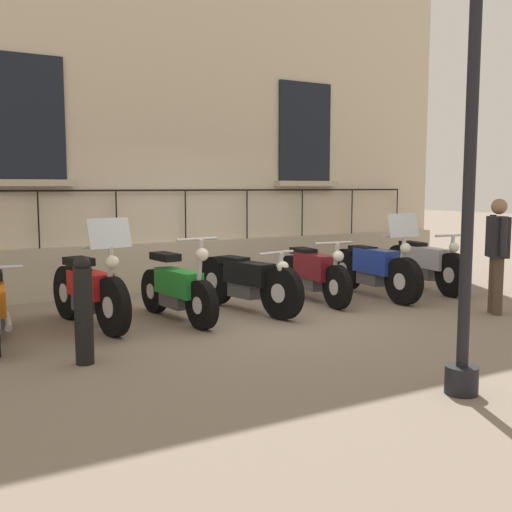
{
  "coord_description": "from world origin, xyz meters",
  "views": [
    {
      "loc": [
        7.12,
        -4.18,
        1.75
      ],
      "look_at": [
        -0.09,
        0.0,
        0.8
      ],
      "focal_mm": 42.91,
      "sensor_mm": 36.0,
      "label": 1
    }
  ],
  "objects": [
    {
      "name": "motorcycle_silver",
      "position": [
        -0.3,
        3.42,
        0.44
      ],
      "size": [
        2.11,
        0.62,
        0.99
      ],
      "color": "black",
      "rests_on": "ground_plane"
    },
    {
      "name": "motorcycle_blue",
      "position": [
        -0.22,
        2.24,
        0.45
      ],
      "size": [
        2.15,
        0.63,
        1.36
      ],
      "color": "black",
      "rests_on": "ground_plane"
    },
    {
      "name": "motorcycle_red",
      "position": [
        -0.39,
        -2.22,
        0.45
      ],
      "size": [
        1.97,
        0.64,
        1.39
      ],
      "color": "black",
      "rests_on": "ground_plane"
    },
    {
      "name": "motorcycle_black",
      "position": [
        -0.25,
        -0.05,
        0.43
      ],
      "size": [
        2.1,
        0.71,
        0.9
      ],
      "color": "black",
      "rests_on": "ground_plane"
    },
    {
      "name": "building_facade",
      "position": [
        -2.89,
        0.0,
        4.25
      ],
      "size": [
        0.82,
        11.44,
        8.75
      ],
      "color": "beige",
      "rests_on": "ground_plane"
    },
    {
      "name": "ground_plane",
      "position": [
        0.0,
        0.0,
        0.0
      ],
      "size": [
        60.0,
        60.0,
        0.0
      ],
      "primitive_type": "plane",
      "color": "gray"
    },
    {
      "name": "pedestrian_standing",
      "position": [
        1.6,
        2.84,
        0.89
      ],
      "size": [
        0.46,
        0.38,
        1.59
      ],
      "color": "#47382D",
      "rests_on": "ground_plane"
    },
    {
      "name": "motorcycle_green",
      "position": [
        -0.21,
        -1.12,
        0.41
      ],
      "size": [
        1.88,
        0.58,
        1.13
      ],
      "color": "black",
      "rests_on": "ground_plane"
    },
    {
      "name": "motorcycle_maroon",
      "position": [
        -0.42,
        1.2,
        0.43
      ],
      "size": [
        2.0,
        0.61,
        0.96
      ],
      "color": "black",
      "rests_on": "ground_plane"
    },
    {
      "name": "bollard",
      "position": [
        1.17,
        -2.69,
        0.55
      ],
      "size": [
        0.18,
        0.18,
        1.08
      ],
      "color": "black",
      "rests_on": "ground_plane"
    }
  ]
}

